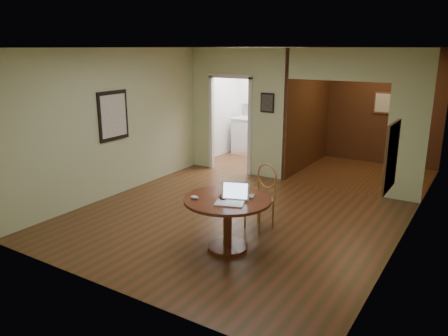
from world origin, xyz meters
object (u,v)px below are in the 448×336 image
Objects in this scene: chair at (262,193)px; open_laptop at (232,198)px; closed_laptop at (241,197)px; dining_table at (228,212)px.

chair reaches higher than open_laptop.
open_laptop is 1.29× the size of closed_laptop.
open_laptop is at bearing -70.58° from chair.
open_laptop reaches higher than dining_table.
chair is 0.84m from closed_laptop.
closed_laptop is (0.14, 0.11, 0.21)m from dining_table.
dining_table is at bearing 122.75° from open_laptop.
closed_laptop is at bearing 67.46° from open_laptop.
open_laptop is at bearing -36.89° from dining_table.
dining_table is 1.18× the size of chair.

